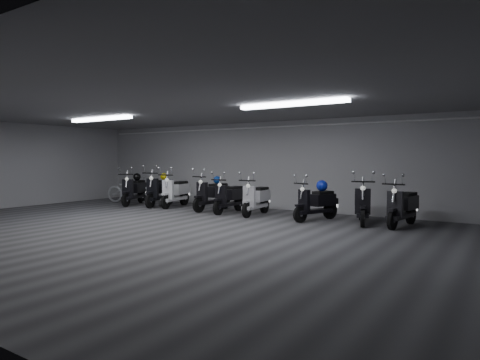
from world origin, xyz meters
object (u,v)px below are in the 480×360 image
Objects in this scene: scooter_2 at (175,187)px; bicycle at (129,187)px; scooter_5 at (229,192)px; helmet_1 at (217,180)px; scooter_9 at (402,200)px; scooter_6 at (256,193)px; scooter_0 at (134,186)px; scooter_7 at (316,197)px; helmet_0 at (322,186)px; scooter_8 at (362,197)px; scooter_3 at (212,189)px; helmet_3 at (164,176)px; helmet_2 at (137,177)px.

scooter_2 reaches higher than bicycle.
scooter_5 reaches higher than helmet_1.
scooter_9 is (7.24, -0.08, -0.03)m from scooter_2.
scooter_6 is 0.96× the size of bicycle.
scooter_7 is at bearing -21.46° from scooter_0.
scooter_6 reaches higher than helmet_0.
scooter_8 is at bearing -172.24° from scooter_9.
scooter_5 reaches higher than bicycle.
scooter_3 reaches higher than scooter_7.
scooter_5 reaches higher than helmet_3.
scooter_5 is 5.74× the size of helmet_0.
scooter_5 is (0.76, -0.17, -0.04)m from scooter_3.
scooter_9 is at bearing -19.71° from scooter_8.
scooter_3 is at bearing -93.98° from helmet_1.
bicycle is at bearing 162.75° from helmet_2.
scooter_2 reaches higher than scooter_5.
helmet_1 is 0.90× the size of helmet_2.
scooter_2 is at bearing -173.74° from helmet_1.
helmet_0 is 3.62m from helmet_1.
scooter_5 is 3.08m from helmet_3.
helmet_1 is 0.99× the size of helmet_3.
scooter_7 is 0.93× the size of bicycle.
scooter_0 reaches higher than scooter_8.
helmet_2 is (-8.04, 0.02, 0.30)m from scooter_8.
scooter_7 is 6.90m from helmet_2.
scooter_8 reaches higher than scooter_6.
helmet_0 is at bearing 0.90° from scooter_6.
scooter_7 is at bearing -4.53° from helmet_3.
helmet_3 is (-5.89, 0.25, 0.09)m from helmet_0.
helmet_1 is (0.02, 0.25, 0.28)m from scooter_3.
scooter_3 is at bearing 168.77° from scooter_6.
helmet_3 is (-3.03, 0.42, 0.37)m from scooter_5.
scooter_3 is at bearing -110.36° from bicycle.
helmet_1 is (1.60, 0.18, 0.27)m from scooter_2.
scooter_3 is 7.49× the size of helmet_1.
scooter_2 is 5.14m from scooter_7.
scooter_0 is at bearing -172.27° from scooter_3.
helmet_3 is (-2.28, -0.00, 0.05)m from helmet_1.
helmet_0 is (-2.03, 0.01, 0.26)m from scooter_9.
scooter_3 is at bearing -162.25° from scooter_7.
scooter_2 is 1.07× the size of scooter_6.
scooter_8 is 7.51× the size of helmet_1.
helmet_0 is (2.86, 0.17, 0.28)m from scooter_5.
scooter_3 is at bearing 161.09° from scooter_8.
scooter_0 is 1.01× the size of scooter_8.
scooter_7 reaches higher than helmet_3.
scooter_7 reaches higher than helmet_0.
scooter_9 is at bearing 0.37° from scooter_5.
helmet_1 is at bearing 176.08° from helmet_0.
scooter_8 is (7.94, 0.21, -0.01)m from scooter_0.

